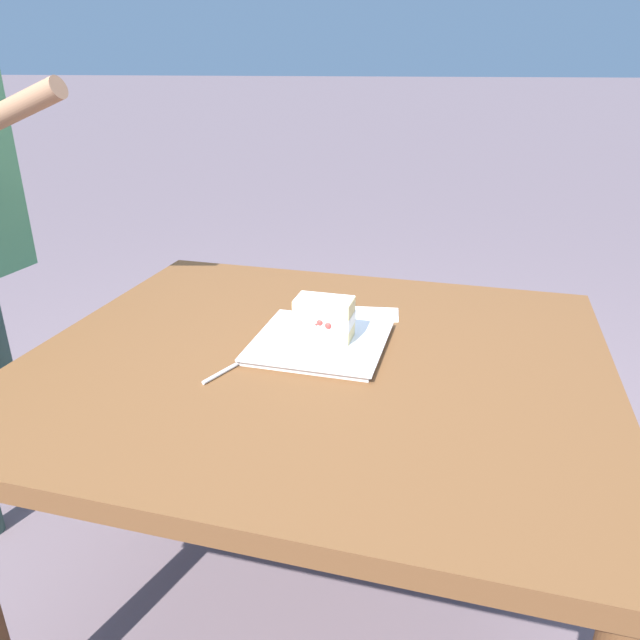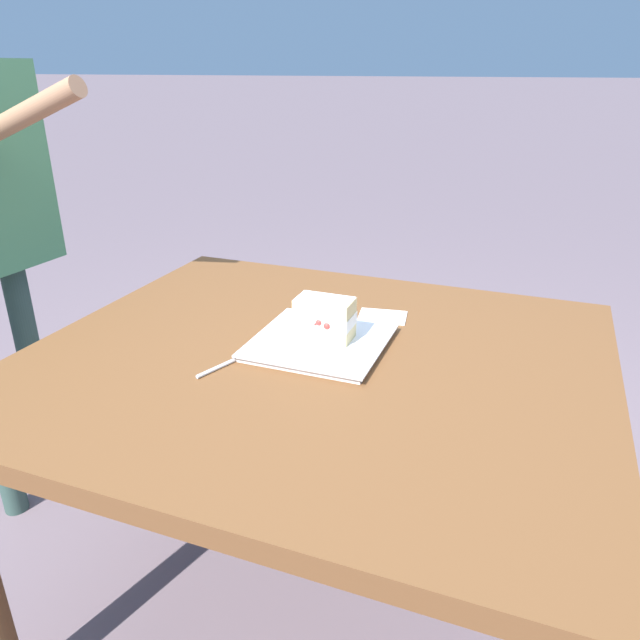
% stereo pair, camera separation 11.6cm
% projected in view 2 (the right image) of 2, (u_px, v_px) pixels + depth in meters
% --- Properties ---
extents(ground_plane, '(160.00, 160.00, 0.00)m').
position_uv_depth(ground_plane, '(316.00, 606.00, 1.51)').
color(ground_plane, slate).
extents(patio_table, '(1.17, 1.03, 0.71)m').
position_uv_depth(patio_table, '(316.00, 395.00, 1.27)').
color(patio_table, brown).
rests_on(patio_table, ground).
extents(dessert_plate, '(0.27, 0.27, 0.02)m').
position_uv_depth(dessert_plate, '(320.00, 343.00, 1.27)').
color(dessert_plate, white).
rests_on(dessert_plate, patio_table).
extents(cake_slice, '(0.12, 0.08, 0.09)m').
position_uv_depth(cake_slice, '(324.00, 318.00, 1.25)').
color(cake_slice, '#EAD18C').
rests_on(cake_slice, dessert_plate).
extents(dessert_fork, '(0.07, 0.17, 0.01)m').
position_uv_depth(dessert_fork, '(235.00, 359.00, 1.20)').
color(dessert_fork, silver).
rests_on(dessert_fork, patio_table).
extents(paper_napkin, '(0.12, 0.10, 0.00)m').
position_uv_depth(paper_napkin, '(383.00, 316.00, 1.41)').
color(paper_napkin, white).
rests_on(paper_napkin, patio_table).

